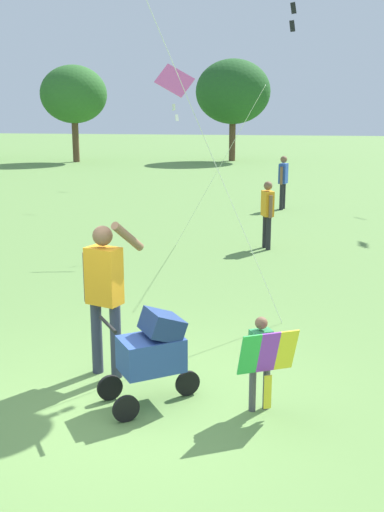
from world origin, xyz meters
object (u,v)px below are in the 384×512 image
Objects in this scene: child_with_butterfly_kite at (262,356)px; person_adult_flyer at (105,287)px; stroller at (153,349)px; person_red_shirt at (283,178)px; kite_orange_delta at (177,87)px; person_couple_left at (267,209)px.

child_with_butterfly_kite is 1.98m from person_adult_flyer.
person_red_shirt reaches higher than stroller.
kite_orange_delta is at bearing 92.93° from person_adult_flyer.
stroller is at bearing -82.05° from kite_orange_delta.
stroller is (0.69, -0.62, -0.47)m from person_adult_flyer.
person_adult_flyer is 0.47× the size of kite_orange_delta.
person_adult_flyer is 1.16× the size of person_red_shirt.
stroller is 0.27× the size of kite_orange_delta.
stroller is at bearing -95.54° from person_red_shirt.
person_adult_flyer reaches higher than person_couple_left.
child_with_butterfly_kite is 1.13m from stroller.
stroller reaches higher than child_with_butterfly_kite.
kite_orange_delta is 2.66× the size of person_couple_left.
kite_orange_delta reaches higher than stroller.
person_adult_flyer is at bearing -103.41° from person_couple_left.
stroller is (-1.13, 0.02, -0.01)m from child_with_butterfly_kite.
person_red_shirt is 1.08× the size of person_couple_left.
child_with_butterfly_kite is at bearing -0.82° from stroller.
stroller is 12.89m from person_red_shirt.
person_adult_flyer is 1.25× the size of person_couple_left.
person_adult_flyer is 7.04m from person_couple_left.
person_adult_flyer is 12.36m from person_red_shirt.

